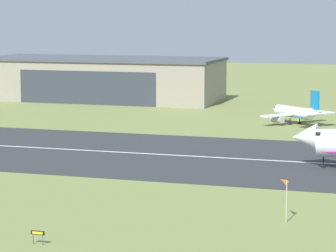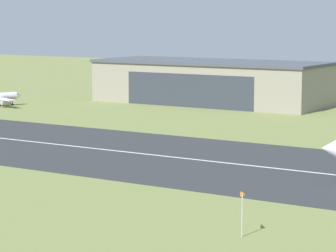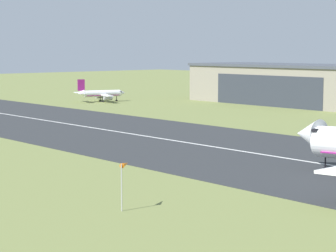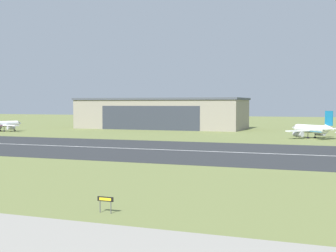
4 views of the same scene
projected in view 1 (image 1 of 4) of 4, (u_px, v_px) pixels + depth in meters
The scene contains 6 objects.
runway_strip at pixel (107, 152), 159.56m from camera, with size 477.42×49.67×0.06m, color #2B2D30.
runway_centreline at pixel (107, 151), 159.56m from camera, with size 429.67×0.70×0.01m, color silver.
hangar_building at pixel (104, 79), 256.83m from camera, with size 75.87×29.11×13.79m.
airplane_parked_centre at pixel (295, 113), 199.66m from camera, with size 17.83×18.45×9.03m.
windsock_pole at pixel (284, 183), 105.20m from camera, with size 1.64×2.14×5.71m.
runway_sign at pixel (38, 234), 94.63m from camera, with size 1.79×0.13×1.70m.
Camera 1 is at (58.85, -43.43, 27.09)m, focal length 85.00 mm.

